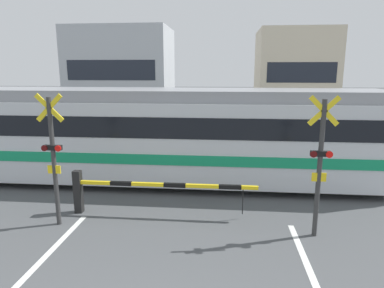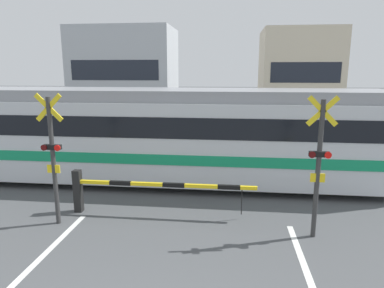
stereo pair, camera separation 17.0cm
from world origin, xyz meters
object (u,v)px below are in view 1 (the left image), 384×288
object	(u,v)px
crossing_barrier_near	(128,188)
crossing_signal_right	(320,161)
commuter_train	(146,133)
crossing_barrier_far	(238,144)
crossing_signal_left	(53,155)
pedestrian	(231,128)

from	to	relation	value
crossing_barrier_near	crossing_signal_right	bearing A→B (deg)	-9.35
commuter_train	crossing_barrier_near	xyz separation A→B (m)	(0.12, -2.86, -0.97)
crossing_barrier_far	crossing_barrier_near	bearing A→B (deg)	-118.07
crossing_barrier_near	crossing_signal_left	bearing A→B (deg)	-153.91
commuter_train	pedestrian	size ratio (longest dim) A/B	10.20
crossing_barrier_near	pedestrian	world-z (taller)	pedestrian
crossing_barrier_near	crossing_barrier_far	bearing A→B (deg)	61.93
crossing_barrier_far	crossing_signal_right	world-z (taller)	crossing_signal_right
pedestrian	crossing_barrier_near	bearing A→B (deg)	-107.41
commuter_train	crossing_signal_left	bearing A→B (deg)	-111.77
commuter_train	pedestrian	bearing A→B (deg)	64.56
commuter_train	crossing_signal_left	size ratio (longest dim) A/B	4.82
commuter_train	crossing_barrier_far	xyz separation A→B (m)	(3.23, 2.96, -0.97)
pedestrian	commuter_train	bearing A→B (deg)	-115.44
commuter_train	pedestrian	world-z (taller)	commuter_train
crossing_barrier_far	crossing_signal_left	bearing A→B (deg)	-125.36
crossing_signal_right	crossing_barrier_near	bearing A→B (deg)	170.65
crossing_barrier_near	crossing_signal_left	distance (m)	2.05
crossing_signal_left	pedestrian	bearing A→B (deg)	65.88
crossing_barrier_far	crossing_signal_left	distance (m)	8.15
crossing_barrier_near	crossing_barrier_far	world-z (taller)	same
commuter_train	crossing_barrier_far	bearing A→B (deg)	42.56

